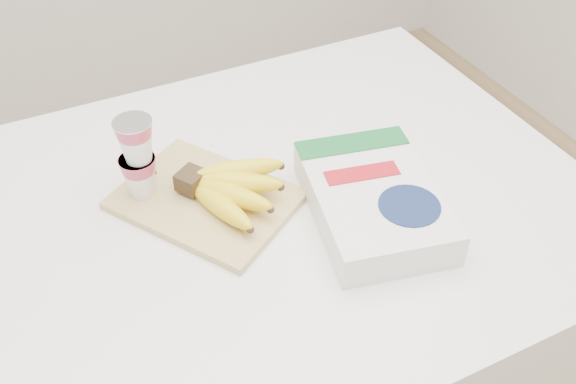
% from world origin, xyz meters
% --- Properties ---
extents(room, '(4.00, 4.00, 4.00)m').
position_xyz_m(room, '(0.00, 0.00, 1.35)').
color(room, tan).
rests_on(room, ground).
extents(table, '(1.36, 0.91, 1.02)m').
position_xyz_m(table, '(0.00, 0.00, 0.51)').
color(table, white).
rests_on(table, ground).
extents(cutting_board, '(0.35, 0.38, 0.02)m').
position_xyz_m(cutting_board, '(-0.01, 0.04, 1.03)').
color(cutting_board, tan).
rests_on(cutting_board, table).
extents(bananas, '(0.20, 0.20, 0.07)m').
position_xyz_m(bananas, '(0.03, 0.02, 1.06)').
color(bananas, '#382816').
rests_on(bananas, cutting_board).
extents(yogurt_stack, '(0.07, 0.07, 0.16)m').
position_xyz_m(yogurt_stack, '(-0.11, 0.10, 1.12)').
color(yogurt_stack, white).
rests_on(yogurt_stack, cutting_board).
extents(cereal_box, '(0.27, 0.34, 0.07)m').
position_xyz_m(cereal_box, '(0.24, -0.12, 1.05)').
color(cereal_box, silver).
rests_on(cereal_box, table).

